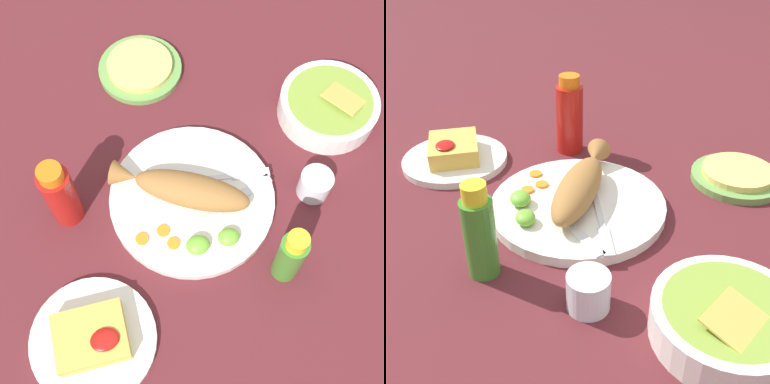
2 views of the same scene
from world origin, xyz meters
TOP-DOWN VIEW (x-y plane):
  - ground_plane at (0.00, 0.00)m, footprint 4.00×4.00m
  - main_plate at (0.00, 0.00)m, footprint 0.31×0.31m
  - fried_fish at (-0.01, 0.01)m, footprint 0.25×0.17m
  - fork_near at (0.07, 0.02)m, footprint 0.19×0.04m
  - fork_far at (0.08, -0.03)m, footprint 0.18×0.08m
  - carrot_slice_near at (-0.07, -0.05)m, footprint 0.02×0.02m
  - carrot_slice_mid at (-0.11, -0.06)m, footprint 0.02×0.02m
  - carrot_slice_far at (-0.05, -0.08)m, footprint 0.02×0.02m
  - lime_wedge_main at (-0.01, -0.10)m, footprint 0.04×0.04m
  - lime_wedge_side at (0.04, -0.10)m, footprint 0.04×0.03m
  - hot_sauce_bottle_red at (-0.23, 0.03)m, footprint 0.06×0.06m
  - hot_sauce_bottle_green at (0.12, -0.17)m, footprint 0.05×0.05m
  - salt_cup at (0.22, -0.04)m, footprint 0.06×0.06m
  - side_plate_fries at (-0.22, -0.21)m, footprint 0.21×0.21m
  - fries_pile at (-0.22, -0.21)m, footprint 0.12×0.09m
  - guacamole_bowl at (0.31, 0.12)m, footprint 0.19×0.19m
  - tortilla_plate at (-0.03, 0.32)m, footprint 0.17×0.17m
  - tortilla_stack at (-0.03, 0.32)m, footprint 0.14×0.14m

SIDE VIEW (x-z plane):
  - ground_plane at x=0.00m, z-range 0.00..0.00m
  - side_plate_fries at x=-0.22m, z-range 0.00..0.01m
  - tortilla_plate at x=-0.03m, z-range 0.00..0.01m
  - main_plate at x=0.00m, z-range 0.00..0.02m
  - fork_near at x=0.07m, z-range 0.02..0.02m
  - fork_far at x=0.08m, z-range 0.02..0.02m
  - carrot_slice_near at x=-0.07m, z-range 0.02..0.02m
  - carrot_slice_mid at x=-0.11m, z-range 0.02..0.02m
  - carrot_slice_far at x=-0.05m, z-range 0.02..0.02m
  - tortilla_stack at x=-0.03m, z-range 0.01..0.03m
  - salt_cup at x=0.22m, z-range 0.00..0.05m
  - guacamole_bowl at x=0.31m, z-range 0.00..0.06m
  - lime_wedge_side at x=0.04m, z-range 0.02..0.04m
  - lime_wedge_main at x=-0.01m, z-range 0.02..0.04m
  - fries_pile at x=-0.22m, z-range 0.01..0.05m
  - fried_fish at x=-0.01m, z-range 0.02..0.07m
  - hot_sauce_bottle_green at x=0.12m, z-range -0.01..0.15m
  - hot_sauce_bottle_red at x=-0.23m, z-range 0.00..0.16m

